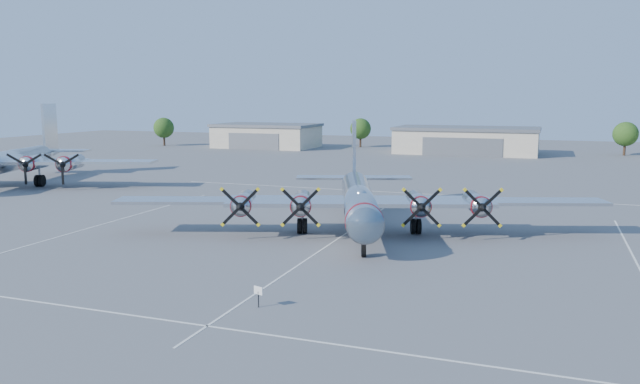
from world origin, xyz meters
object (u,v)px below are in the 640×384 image
(hangar_west, at_px, (267,135))
(tree_east, at_px, (626,134))
(tree_west, at_px, (361,129))
(bomber_west, at_px, (12,184))
(hangar_center, at_px, (466,140))
(info_placard, at_px, (258,293))
(tree_far_west, at_px, (164,128))
(main_bomber_b29, at_px, (358,229))

(hangar_west, height_order, tree_east, tree_east)
(tree_west, bearing_deg, bomber_west, -108.82)
(hangar_center, relative_size, info_placard, 24.08)
(hangar_west, height_order, hangar_center, same)
(hangar_center, xyz_separation_m, bomber_west, (-50.77, -67.58, -2.71))
(tree_far_west, height_order, bomber_west, tree_far_west)
(main_bomber_b29, bearing_deg, tree_east, 51.78)
(main_bomber_b29, bearing_deg, tree_far_west, 114.20)
(hangar_west, xyz_separation_m, tree_far_west, (-25.00, -3.96, 1.51))
(main_bomber_b29, xyz_separation_m, bomber_west, (-51.24, 11.30, 0.00))
(tree_west, xyz_separation_m, info_placard, (26.20, -108.51, -3.39))
(tree_far_west, relative_size, bomber_west, 0.17)
(hangar_center, distance_m, main_bomber_b29, 78.93)
(hangar_west, distance_m, bomber_west, 67.88)
(hangar_center, distance_m, tree_east, 30.64)
(tree_west, distance_m, info_placard, 111.68)
(tree_east, relative_size, info_placard, 5.59)
(hangar_center, xyz_separation_m, info_placard, (1.20, -100.47, -1.88))
(info_placard, bearing_deg, bomber_west, 165.53)
(hangar_center, bearing_deg, tree_west, 162.18)
(hangar_west, height_order, info_placard, hangar_west)
(info_placard, bearing_deg, main_bomber_b29, 109.82)
(tree_west, bearing_deg, info_placard, -76.43)
(main_bomber_b29, xyz_separation_m, info_placard, (0.74, -21.59, 0.84))
(info_placard, bearing_deg, tree_east, 92.72)
(hangar_west, xyz_separation_m, bomber_west, (-5.77, -67.58, -2.71))
(hangar_west, bearing_deg, tree_far_west, -170.99)
(tree_far_west, xyz_separation_m, tree_west, (45.00, 12.00, 0.00))
(tree_west, height_order, tree_east, same)
(hangar_west, xyz_separation_m, main_bomber_b29, (45.46, -78.88, -2.71))
(hangar_center, bearing_deg, bomber_west, -126.92)
(tree_far_west, distance_m, info_placard, 119.98)
(hangar_west, relative_size, main_bomber_b29, 0.55)
(tree_east, relative_size, bomber_west, 0.17)
(hangar_west, distance_m, tree_west, 21.61)
(tree_west, relative_size, info_placard, 5.59)
(tree_west, distance_m, main_bomber_b29, 90.67)
(tree_far_west, distance_m, tree_east, 100.50)
(info_placard, bearing_deg, tree_far_west, 144.27)
(tree_far_west, distance_m, tree_west, 46.57)
(hangar_west, bearing_deg, tree_east, 4.60)
(hangar_center, distance_m, info_placard, 100.50)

